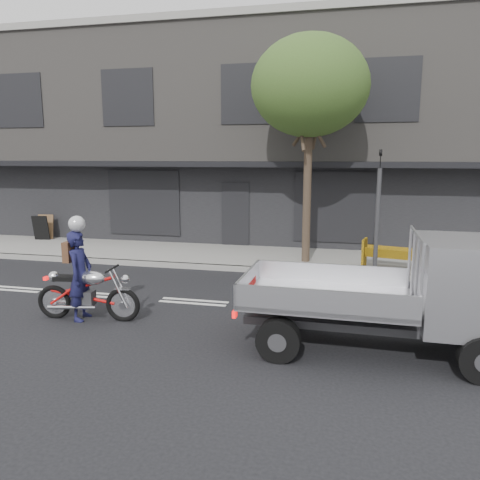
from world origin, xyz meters
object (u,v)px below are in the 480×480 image
street_tree (310,87)px  rider (80,276)px  traffic_light_pole (377,218)px  flatbed_ute (444,288)px  motorcycle (88,292)px  construction_barrier (392,255)px  sandwich_board (41,228)px

street_tree → rider: (-4.09, -5.78, -4.36)m
traffic_light_pole → street_tree: bearing=157.0°
flatbed_ute → rider: bearing=178.3°
street_tree → flatbed_ute: bearing=-65.7°
motorcycle → construction_barrier: bearing=33.2°
traffic_light_pole → construction_barrier: (0.45, 0.17, -1.06)m
rider → sandwich_board: rider is taller
street_tree → traffic_light_pole: size_ratio=1.93×
street_tree → construction_barrier: 5.33m
traffic_light_pole → construction_barrier: 1.16m
sandwich_board → flatbed_ute: bearing=-39.5°
construction_barrier → sandwich_board: size_ratio=1.67×
construction_barrier → flatbed_ute: bearing=-86.7°
traffic_light_pole → sandwich_board: (-12.17, 2.25, -1.03)m
street_tree → motorcycle: bearing=-124.3°
construction_barrier → traffic_light_pole: bearing=-159.2°
motorcycle → flatbed_ute: size_ratio=0.48×
sandwich_board → street_tree: bearing=-17.1°
motorcycle → sandwich_board: size_ratio=2.33×
construction_barrier → sandwich_board: bearing=170.7°
traffic_light_pole → construction_barrier: bearing=20.8°
motorcycle → rider: rider is taller
construction_barrier → sandwich_board: sandwich_board is taller
traffic_light_pole → motorcycle: bearing=-140.3°
sandwich_board → construction_barrier: bearing=-18.6°
traffic_light_pole → flatbed_ute: size_ratio=0.76×
flatbed_ute → sandwich_board: 14.99m
traffic_light_pole → sandwich_board: bearing=169.5°
street_tree → sandwich_board: bearing=172.2°
motorcycle → sandwich_board: (-6.23, 7.18, 0.04)m
street_tree → rider: size_ratio=3.66×
rider → sandwich_board: 9.42m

